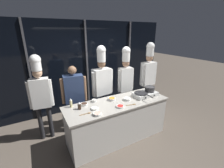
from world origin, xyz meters
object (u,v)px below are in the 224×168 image
squeeze_bottle_soy (79,106)px  prep_bowl_rice (127,99)px  portable_stove (145,94)px  chef_sous (102,81)px  prep_bowl_soy_glaze (84,104)px  prep_bowl_bean_sprouts (95,108)px  squeeze_bottle_oil (71,103)px  chef_line (125,77)px  chef_pastry (148,72)px  frying_pan (141,92)px  prep_bowl_bell_pepper (120,106)px  chef_head (40,91)px  serving_spoon_slotted (88,113)px  prep_bowl_carrots (112,99)px  prep_bowl_shrimp (97,114)px  stock_pot (150,89)px  prep_bowl_onion (94,100)px  serving_spoon_solid (133,104)px  person_guest (74,94)px

squeeze_bottle_soy → prep_bowl_rice: squeeze_bottle_soy is taller
portable_stove → chef_sous: bearing=133.5°
prep_bowl_soy_glaze → prep_bowl_bean_sprouts: bearing=-65.7°
prep_bowl_soy_glaze → prep_bowl_rice: size_ratio=0.96×
squeeze_bottle_oil → chef_line: size_ratio=0.10×
chef_pastry → squeeze_bottle_oil: bearing=7.4°
frying_pan → chef_line: (0.05, 0.74, 0.18)m
prep_bowl_bean_sprouts → chef_pastry: 2.22m
portable_stove → prep_bowl_rice: portable_stove is taller
prep_bowl_bean_sprouts → chef_sous: bearing=55.5°
prep_bowl_soy_glaze → prep_bowl_rice: 0.96m
portable_stove → prep_bowl_bell_pepper: (-0.83, -0.19, -0.03)m
prep_bowl_soy_glaze → chef_head: (-0.76, 0.57, 0.24)m
squeeze_bottle_oil → prep_bowl_rice: bearing=-13.9°
prep_bowl_bell_pepper → prep_bowl_rice: 0.38m
squeeze_bottle_soy → prep_bowl_soy_glaze: size_ratio=1.01×
frying_pan → serving_spoon_slotted: 1.38m
squeeze_bottle_soy → chef_line: (1.50, 0.60, 0.23)m
frying_pan → prep_bowl_soy_glaze: 1.34m
squeeze_bottle_oil → chef_line: chef_line is taller
prep_bowl_bean_sprouts → chef_head: (-0.89, 0.85, 0.25)m
prep_bowl_rice → squeeze_bottle_soy: bearing=173.4°
prep_bowl_carrots → prep_bowl_shrimp: 0.70m
chef_line → prep_bowl_soy_glaze: bearing=20.4°
squeeze_bottle_oil → chef_line: 1.69m
stock_pot → prep_bowl_bean_sprouts: bearing=-179.4°
prep_bowl_rice → prep_bowl_shrimp: (-0.85, -0.25, -0.01)m
frying_pan → prep_bowl_onion: frying_pan is taller
portable_stove → serving_spoon_solid: 0.59m
prep_bowl_bean_sprouts → prep_bowl_carrots: bearing=21.6°
prep_bowl_onion → serving_spoon_solid: (0.66, -0.54, -0.02)m
prep_bowl_bell_pepper → prep_bowl_onion: bearing=126.5°
prep_bowl_bell_pepper → prep_bowl_rice: size_ratio=1.02×
stock_pot → chef_line: chef_line is taller
serving_spoon_solid → chef_pastry: size_ratio=0.11×
prep_bowl_bell_pepper → prep_bowl_soy_glaze: size_ratio=1.06×
prep_bowl_shrimp → chef_line: 1.63m
prep_bowl_rice → serving_spoon_slotted: size_ratio=0.72×
prep_bowl_carrots → prep_bowl_bell_pepper: (-0.02, -0.38, -0.01)m
prep_bowl_bean_sprouts → prep_bowl_shrimp: prep_bowl_shrimp is taller
prep_bowl_shrimp → chef_pastry: (2.11, 0.98, 0.29)m
prep_bowl_shrimp → serving_spoon_slotted: 0.20m
prep_bowl_onion → squeeze_bottle_oil: bearing=179.6°
person_guest → chef_line: size_ratio=0.82×
prep_bowl_bean_sprouts → chef_line: (1.24, 0.75, 0.28)m
prep_bowl_onion → chef_sous: 0.71m
frying_pan → prep_bowl_bean_sprouts: size_ratio=3.60×
chef_line → chef_pastry: 0.83m
person_guest → squeeze_bottle_oil: bearing=74.6°
squeeze_bottle_soy → prep_bowl_soy_glaze: (0.14, 0.13, -0.05)m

